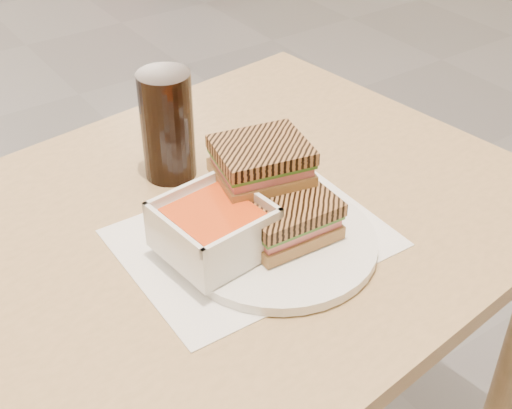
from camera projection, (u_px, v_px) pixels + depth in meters
main_table at (140, 325)px, 0.96m from camera, size 1.28×0.84×0.75m
tray_liner at (253, 238)px, 0.93m from camera, size 0.34×0.27×0.00m
plate at (278, 242)px, 0.91m from camera, size 0.26×0.26×0.01m
soup_bowl at (213, 230)px, 0.87m from camera, size 0.14×0.14×0.07m
panini_lower at (286, 216)px, 0.90m from camera, size 0.12×0.11×0.05m
panini_upper at (261, 162)px, 0.91m from camera, size 0.14×0.12×0.05m
cola_glass at (167, 126)px, 1.01m from camera, size 0.08×0.08×0.17m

